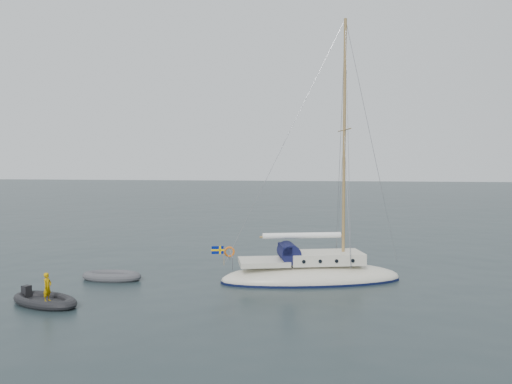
# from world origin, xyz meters

# --- Properties ---
(ground) EXTENTS (300.00, 300.00, 0.00)m
(ground) POSITION_xyz_m (0.00, 0.00, 0.00)
(ground) COLOR black
(ground) RESTS_ON ground
(sailboat) EXTENTS (9.52, 2.85, 13.55)m
(sailboat) POSITION_xyz_m (0.31, -1.34, 1.03)
(sailboat) COLOR beige
(sailboat) RESTS_ON ground
(dinghy) EXTENTS (3.08, 1.39, 0.44)m
(dinghy) POSITION_xyz_m (-9.66, -2.74, 0.19)
(dinghy) COLOR #4C4C51
(dinghy) RESTS_ON ground
(rib) EXTENTS (3.45, 1.57, 1.38)m
(rib) POSITION_xyz_m (-10.41, -7.37, 0.21)
(rib) COLOR black
(rib) RESTS_ON ground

